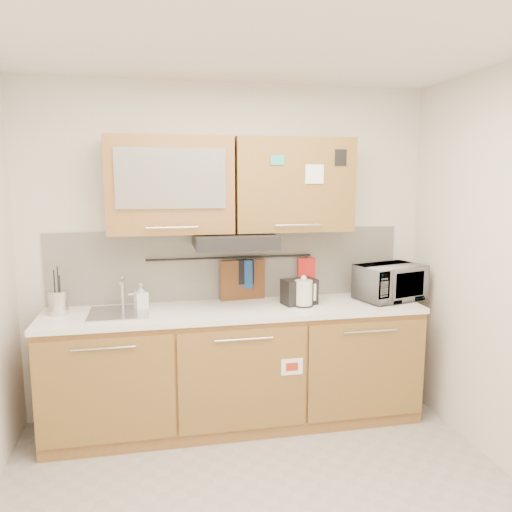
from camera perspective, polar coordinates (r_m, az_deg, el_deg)
name	(u,v)px	position (r m, az deg, el deg)	size (l,w,h in m)	color
ceiling	(275,22)	(2.56, 2.14, 25.13)	(3.20, 3.20, 0.00)	white
wall_back	(230,252)	(3.98, -3.02, 0.50)	(3.20, 3.20, 0.00)	silver
base_cabinet	(237,373)	(3.92, -2.24, -13.20)	(2.80, 0.64, 0.88)	olive
countertop	(236,310)	(3.76, -2.28, -6.23)	(2.82, 0.62, 0.04)	white
backsplash	(230,264)	(3.99, -2.99, -0.95)	(2.80, 0.02, 0.56)	silver
upper_cabinets	(232,185)	(3.76, -2.77, 8.12)	(1.82, 0.37, 0.70)	olive
range_hood	(234,241)	(3.72, -2.47, 1.77)	(0.60, 0.46, 0.10)	black
sink	(119,313)	(3.74, -15.35, -6.25)	(0.42, 0.40, 0.26)	silver
utensil_rail	(231,258)	(3.94, -2.91, -0.18)	(0.02, 0.02, 1.30)	black
utensil_crock	(59,302)	(3.83, -21.62, -4.94)	(0.14, 0.14, 0.34)	silver
kettle	(304,294)	(3.80, 5.47, -4.34)	(0.17, 0.16, 0.24)	silver
toaster	(299,291)	(3.86, 4.97, -4.05)	(0.28, 0.20, 0.19)	black
microwave	(390,282)	(4.12, 15.04, -2.92)	(0.50, 0.34, 0.28)	#999999
soap_bottle	(141,296)	(3.79, -13.00, -4.53)	(0.09, 0.09, 0.19)	#999999
cutting_board	(243,288)	(3.98, -1.54, -3.63)	(0.36, 0.03, 0.45)	brown
oven_mitt	(244,274)	(3.96, -1.35, -2.07)	(0.14, 0.03, 0.23)	navy
dark_pouch	(246,272)	(3.96, -1.15, -1.84)	(0.12, 0.04, 0.19)	black
pot_holder	(306,268)	(4.08, 5.78, -1.43)	(0.14, 0.02, 0.17)	red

